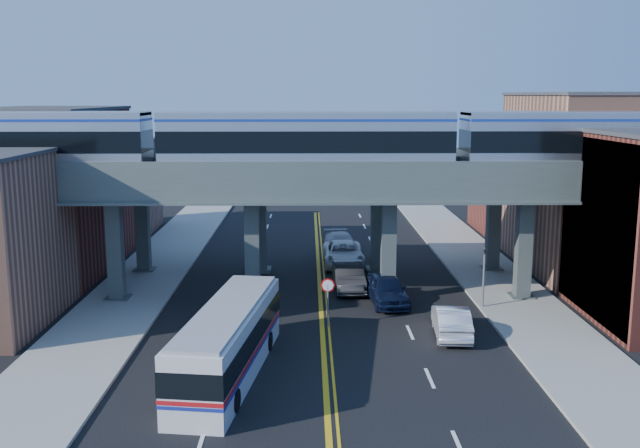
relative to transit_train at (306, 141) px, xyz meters
The scene contains 19 objects.
ground 12.39m from the transit_train, 84.28° to the right, with size 120.00×120.00×0.00m, color black.
sidewalk_west 14.35m from the transit_train, 169.41° to the left, with size 5.00×70.00×0.16m, color gray.
sidewalk_east 15.58m from the transit_train, ahead, with size 5.00×70.00×0.16m, color gray.
building_west_b 19.82m from the transit_train, 155.68° to the left, with size 8.00×14.00×11.00m, color maroon.
building_west_c 28.00m from the transit_train, 130.12° to the left, with size 8.00×10.00×8.00m, color #9C6750.
building_east_b 21.17m from the transit_train, 22.51° to the left, with size 8.00×14.00×12.00m, color #9C6750.
building_east_c 28.95m from the transit_train, 47.41° to the left, with size 8.00×10.00×9.00m, color maroon.
mural_panel 16.54m from the transit_train, 14.60° to the right, with size 0.10×9.50×9.50m, color #2AABB6.
elevated_viaduct_near 3.07m from the transit_train, ahead, with size 52.00×3.60×7.40m.
elevated_viaduct_far 7.64m from the transit_train, 83.47° to the left, with size 52.00×3.60×7.40m.
transit_train is the anchor object (origin of this frame).
stop_sign 9.22m from the transit_train, 77.58° to the right, with size 0.76×0.09×2.63m.
traffic_signal 12.44m from the transit_train, 11.31° to the right, with size 0.15×0.18×4.10m.
transit_bus 14.37m from the transit_train, 106.39° to the right, with size 4.00×11.50×2.90m.
car_lane_a 9.79m from the transit_train, ahead, with size 2.02×5.03×1.71m, color black.
car_lane_b 9.26m from the transit_train, 41.61° to the left, with size 1.79×5.14×1.69m, color #2E2E31.
car_lane_c 12.55m from the transit_train, 73.48° to the left, with size 2.78×6.03×1.68m, color white.
car_lane_d 15.29m from the transit_train, 78.10° to the left, with size 2.22×5.46×1.59m, color #9B9A9F.
car_parked_curb 13.06m from the transit_train, 41.74° to the right, with size 1.65×4.73×1.56m, color silver.
Camera 1 is at (-0.70, -32.88, 11.99)m, focal length 40.00 mm.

